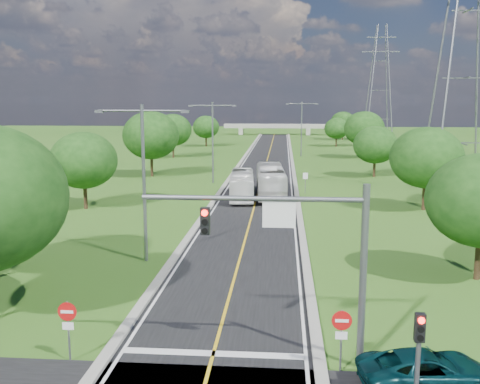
% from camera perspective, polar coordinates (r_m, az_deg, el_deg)
% --- Properties ---
extents(ground, '(260.00, 260.00, 0.00)m').
position_cam_1_polar(ground, '(81.35, 2.68, 2.54)').
color(ground, '#2D5919').
rests_on(ground, ground).
extents(road, '(8.00, 150.00, 0.06)m').
position_cam_1_polar(road, '(87.29, 2.82, 3.05)').
color(road, black).
rests_on(road, ground).
extents(curb_left, '(0.50, 150.00, 0.22)m').
position_cam_1_polar(curb_left, '(87.52, 0.04, 3.13)').
color(curb_left, gray).
rests_on(curb_left, ground).
extents(curb_right, '(0.50, 150.00, 0.22)m').
position_cam_1_polar(curb_right, '(87.26, 5.62, 3.07)').
color(curb_right, gray).
rests_on(curb_right, ground).
extents(signal_mast, '(8.54, 0.33, 7.20)m').
position_cam_1_polar(signal_mast, '(20.39, 7.21, -5.47)').
color(signal_mast, slate).
rests_on(signal_mast, ground).
extents(signal_pole_right, '(0.32, 0.31, 3.48)m').
position_cam_1_polar(signal_pole_right, '(18.97, 18.52, -15.39)').
color(signal_pole_right, slate).
rests_on(signal_pole_right, ground).
extents(do_not_enter_left, '(0.76, 0.11, 2.50)m').
position_cam_1_polar(do_not_enter_left, '(22.52, -17.90, -12.81)').
color(do_not_enter_left, slate).
rests_on(do_not_enter_left, ground).
extents(do_not_enter_right, '(0.76, 0.11, 2.50)m').
position_cam_1_polar(do_not_enter_right, '(21.05, 10.78, -14.13)').
color(do_not_enter_right, slate).
rests_on(do_not_enter_right, ground).
extents(speed_limit_sign, '(0.55, 0.09, 2.40)m').
position_cam_1_polar(speed_limit_sign, '(59.32, 6.98, 1.33)').
color(speed_limit_sign, slate).
rests_on(speed_limit_sign, ground).
extents(overpass, '(30.00, 3.00, 3.20)m').
position_cam_1_polar(overpass, '(160.87, 3.69, 6.97)').
color(overpass, gray).
rests_on(overpass, ground).
extents(streetlight_near_left, '(5.90, 0.25, 10.00)m').
position_cam_1_polar(streetlight_near_left, '(34.07, -10.25, 2.38)').
color(streetlight_near_left, slate).
rests_on(streetlight_near_left, ground).
extents(streetlight_mid_left, '(5.90, 0.25, 10.00)m').
position_cam_1_polar(streetlight_mid_left, '(66.37, -2.94, 6.05)').
color(streetlight_mid_left, slate).
rests_on(streetlight_mid_left, ground).
extents(streetlight_far_right, '(5.90, 0.25, 10.00)m').
position_cam_1_polar(streetlight_far_right, '(98.80, 6.59, 7.22)').
color(streetlight_far_right, slate).
rests_on(streetlight_far_right, ground).
extents(power_tower_near, '(9.00, 6.40, 28.00)m').
position_cam_1_polar(power_tower_near, '(63.75, 22.79, 12.42)').
color(power_tower_near, slate).
rests_on(power_tower_near, ground).
extents(power_tower_far, '(9.00, 6.40, 28.00)m').
position_cam_1_polar(power_tower_far, '(137.69, 14.64, 11.04)').
color(power_tower_far, slate).
rests_on(power_tower_far, ground).
extents(tree_lb, '(6.30, 6.30, 7.33)m').
position_cam_1_polar(tree_lb, '(52.43, -16.34, 3.26)').
color(tree_lb, black).
rests_on(tree_lb, ground).
extents(tree_lc, '(7.56, 7.56, 8.79)m').
position_cam_1_polar(tree_lc, '(72.99, -9.48, 5.98)').
color(tree_lc, black).
rests_on(tree_lc, ground).
extents(tree_ld, '(6.72, 6.72, 7.82)m').
position_cam_1_polar(tree_ld, '(96.83, -7.17, 6.57)').
color(tree_ld, black).
rests_on(tree_ld, ground).
extents(tree_le, '(5.88, 5.88, 6.84)m').
position_cam_1_polar(tree_le, '(120.04, -3.64, 6.94)').
color(tree_le, black).
rests_on(tree_le, ground).
extents(tree_rb, '(6.72, 6.72, 7.82)m').
position_cam_1_polar(tree_rb, '(52.63, 19.26, 3.47)').
color(tree_rb, black).
rests_on(tree_rb, ground).
extents(tree_rc, '(5.88, 5.88, 6.84)m').
position_cam_1_polar(tree_rc, '(73.92, 14.23, 4.90)').
color(tree_rc, black).
rests_on(tree_rc, ground).
extents(tree_rd, '(7.14, 7.14, 8.30)m').
position_cam_1_polar(tree_rd, '(97.83, 13.11, 6.61)').
color(tree_rd, black).
rests_on(tree_rd, ground).
extents(tree_re, '(5.46, 5.46, 6.35)m').
position_cam_1_polar(tree_re, '(121.39, 10.27, 6.69)').
color(tree_re, black).
rests_on(tree_re, ground).
extents(tree_rf, '(6.30, 6.30, 7.33)m').
position_cam_1_polar(tree_rf, '(141.59, 10.92, 7.34)').
color(tree_rf, black).
rests_on(tree_rf, ground).
extents(bus_outbound, '(3.53, 12.08, 3.32)m').
position_cam_1_polar(bus_outbound, '(57.11, 3.29, 1.18)').
color(bus_outbound, silver).
rests_on(bus_outbound, road).
extents(bus_inbound, '(3.04, 10.19, 2.80)m').
position_cam_1_polar(bus_inbound, '(55.99, 0.22, 0.76)').
color(bus_inbound, white).
rests_on(bus_inbound, road).
extents(suv, '(5.16, 3.01, 1.35)m').
position_cam_1_polar(suv, '(21.14, 19.31, -17.52)').
color(suv, '#06282C').
rests_on(suv, cross_street).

